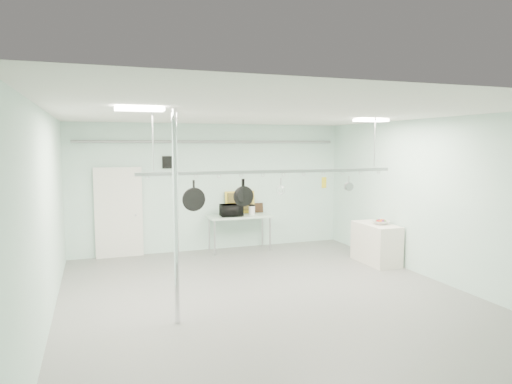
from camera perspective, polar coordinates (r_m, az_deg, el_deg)
name	(u,v)px	position (r m, az deg, el deg)	size (l,w,h in m)	color
floor	(269,298)	(8.22, 1.58, -13.07)	(8.00, 8.00, 0.00)	gray
ceiling	(269,114)	(7.79, 1.64, 9.71)	(7.00, 8.00, 0.02)	silver
back_wall	(212,187)	(11.63, -5.49, 0.59)	(7.00, 0.02, 3.20)	silver
right_wall	(434,199)	(9.66, 21.31, -0.87)	(0.02, 8.00, 3.20)	silver
door	(119,213)	(11.32, -16.78, -2.59)	(1.10, 0.10, 2.20)	silver
wall_vent	(168,162)	(11.36, -10.90, 3.67)	(0.30, 0.04, 0.30)	black
conduit_pipe	(213,142)	(11.50, -5.43, 6.27)	(0.07, 0.07, 6.60)	gray
chrome_pole	(176,218)	(6.83, -9.99, -3.23)	(0.08, 0.08, 3.20)	silver
prep_table	(240,218)	(11.52, -2.08, -3.29)	(1.60, 0.70, 0.91)	silver
side_cabinet	(376,243)	(10.73, 14.78, -6.24)	(0.60, 1.20, 0.90)	silver
pot_rack	(273,170)	(8.14, 2.18, 2.78)	(4.80, 0.06, 1.00)	#B7B7BC
light_panel_left	(140,109)	(6.50, -14.36, 10.02)	(0.65, 0.30, 0.05)	white
light_panel_right	(371,120)	(9.43, 14.17, 8.69)	(0.65, 0.30, 0.05)	white
microwave	(231,210)	(11.36, -3.09, -2.29)	(0.54, 0.37, 0.30)	black
coffee_canister	(252,210)	(11.61, -0.52, -2.29)	(0.16, 0.16, 0.22)	white
painting_large	(240,202)	(11.78, -2.03, -1.30)	(0.78, 0.05, 0.58)	gold
painting_small	(257,208)	(11.96, 0.18, -1.99)	(0.30, 0.04, 0.25)	black
fruit_bowl	(381,222)	(10.60, 15.34, -3.69)	(0.36, 0.36, 0.09)	silver
skillet_left	(194,196)	(7.76, -7.78, -0.44)	(0.40, 0.06, 0.52)	black
skillet_mid	(244,193)	(7.98, -1.57, -0.08)	(0.36, 0.06, 0.49)	black
skillet_right	(243,190)	(7.97, -1.68, 0.22)	(0.29, 0.06, 0.40)	black
whisk	(281,186)	(8.21, 3.12, 0.77)	(0.16, 0.16, 0.29)	silver
grater	(324,183)	(8.58, 8.50, 1.18)	(0.09, 0.02, 0.22)	yellow
saucepan	(349,183)	(8.84, 11.52, 1.09)	(0.16, 0.09, 0.27)	#BCBCC1
fruit_cluster	(381,221)	(10.59, 15.34, -3.48)	(0.24, 0.24, 0.09)	#AB0F1C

